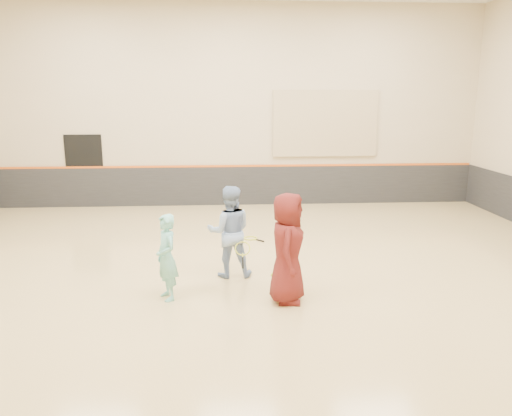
{
  "coord_description": "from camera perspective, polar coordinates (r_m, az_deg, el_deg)",
  "views": [
    {
      "loc": [
        -0.31,
        -9.25,
        3.35
      ],
      "look_at": [
        0.32,
        0.4,
        1.15
      ],
      "focal_mm": 35.0,
      "sensor_mm": 36.0,
      "label": 1
    }
  ],
  "objects": [
    {
      "name": "room",
      "position": [
        9.6,
        -1.76,
        -2.52
      ],
      "size": [
        15.04,
        12.04,
        6.22
      ],
      "color": "tan",
      "rests_on": "ground"
    },
    {
      "name": "wainscot_back",
      "position": [
        15.47,
        -2.53,
        2.55
      ],
      "size": [
        14.9,
        0.04,
        1.2
      ],
      "primitive_type": "cube",
      "color": "#232326",
      "rests_on": "floor"
    },
    {
      "name": "accent_stripe",
      "position": [
        15.36,
        -2.56,
        4.82
      ],
      "size": [
        14.9,
        0.03,
        0.06
      ],
      "primitive_type": "cube",
      "color": "#D85914",
      "rests_on": "wall_back"
    },
    {
      "name": "acoustic_panel",
      "position": [
        15.54,
        7.92,
        9.55
      ],
      "size": [
        3.2,
        0.08,
        2.0
      ],
      "primitive_type": "cube",
      "color": "tan",
      "rests_on": "wall_back"
    },
    {
      "name": "doorway",
      "position": [
        15.96,
        -18.97,
        4.0
      ],
      "size": [
        1.1,
        0.05,
        2.2
      ],
      "primitive_type": "cube",
      "color": "black",
      "rests_on": "floor"
    },
    {
      "name": "girl",
      "position": [
        8.41,
        -10.18,
        -5.57
      ],
      "size": [
        0.55,
        0.63,
        1.45
      ],
      "primitive_type": "imported",
      "rotation": [
        0.0,
        0.0,
        -1.12
      ],
      "color": "#72C6BE",
      "rests_on": "floor"
    },
    {
      "name": "instructor",
      "position": [
        9.3,
        -3.05,
        -2.71
      ],
      "size": [
        0.86,
        0.68,
        1.73
      ],
      "primitive_type": "imported",
      "rotation": [
        0.0,
        0.0,
        3.18
      ],
      "color": "#829CC9",
      "rests_on": "floor"
    },
    {
      "name": "young_man",
      "position": [
        8.15,
        3.61,
        -4.59
      ],
      "size": [
        0.73,
        0.98,
        1.83
      ],
      "primitive_type": "imported",
      "rotation": [
        0.0,
        0.0,
        1.39
      ],
      "color": "#551614",
      "rests_on": "floor"
    },
    {
      "name": "held_racket",
      "position": [
        9.04,
        -1.54,
        -4.64
      ],
      "size": [
        0.45,
        0.45,
        0.49
      ],
      "primitive_type": null,
      "color": "gold",
      "rests_on": "instructor"
    },
    {
      "name": "spare_racket",
      "position": [
        11.9,
        -0.63,
        -3.43
      ],
      "size": [
        0.71,
        0.71,
        0.04
      ],
      "primitive_type": null,
      "color": "#C9D92F",
      "rests_on": "floor"
    },
    {
      "name": "ball_under_racket",
      "position": [
        9.49,
        1.9,
        -7.63
      ],
      "size": [
        0.07,
        0.07,
        0.07
      ],
      "primitive_type": "sphere",
      "color": "#B1C52D",
      "rests_on": "floor"
    },
    {
      "name": "ball_in_hand",
      "position": [
        8.05,
        4.66,
        -2.96
      ],
      "size": [
        0.07,
        0.07,
        0.07
      ],
      "primitive_type": "sphere",
      "color": "#C9D230",
      "rests_on": "young_man"
    },
    {
      "name": "ball_beside_spare",
      "position": [
        12.97,
        -3.85,
        -2.04
      ],
      "size": [
        0.07,
        0.07,
        0.07
      ],
      "primitive_type": "sphere",
      "color": "#BEDD33",
      "rests_on": "floor"
    }
  ]
}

